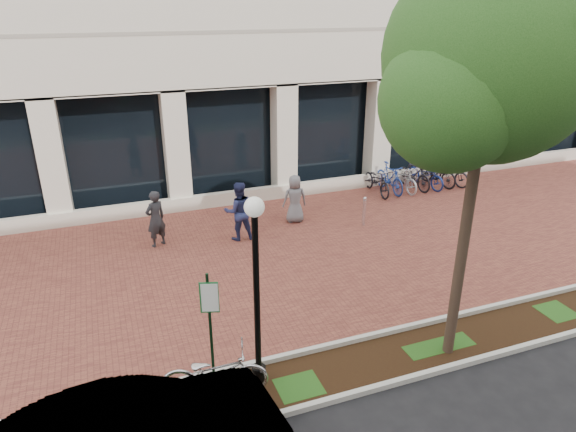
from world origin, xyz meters
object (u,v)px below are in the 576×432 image
object	(u,v)px
locked_bicycle	(215,373)
pedestrian_left	(156,219)
street_tree	(490,70)
bollard	(364,211)
pedestrian_right	(295,199)
pedestrian_mid	(239,211)
bike_rack_cluster	(414,176)
lamppost	(256,283)
parking_sign	(210,320)

from	to	relation	value
locked_bicycle	pedestrian_left	distance (m)	6.99
locked_bicycle	street_tree	bearing A→B (deg)	-80.86
street_tree	bollard	size ratio (longest dim) A/B	7.73
pedestrian_right	pedestrian_left	bearing A→B (deg)	9.77
pedestrian_left	pedestrian_right	world-z (taller)	pedestrian_left
street_tree	pedestrian_left	xyz separation A→B (m)	(-5.21, 7.37, -4.96)
pedestrian_mid	bike_rack_cluster	size ratio (longest dim) A/B	0.44
street_tree	pedestrian_mid	bearing A→B (deg)	111.46
lamppost	pedestrian_right	xyz separation A→B (m)	(3.50, 7.10, -1.38)
lamppost	bike_rack_cluster	distance (m)	12.60
pedestrian_left	bike_rack_cluster	xyz separation A→B (m)	(10.21, 1.71, -0.35)
bike_rack_cluster	pedestrian_mid	bearing A→B (deg)	-169.11
parking_sign	pedestrian_mid	size ratio (longest dim) A/B	1.38
lamppost	pedestrian_mid	xyz separation A→B (m)	(1.39, 6.43, -1.26)
pedestrian_mid	bike_rack_cluster	xyz separation A→B (m)	(7.74, 2.11, -0.40)
lamppost	bike_rack_cluster	bearing A→B (deg)	43.11
lamppost	street_tree	size ratio (longest dim) A/B	0.49
parking_sign	bollard	xyz separation A→B (m)	(6.43, 6.03, -1.11)
parking_sign	bollard	size ratio (longest dim) A/B	2.52
parking_sign	street_tree	xyz separation A→B (m)	(5.02, -0.49, 4.21)
pedestrian_mid	bollard	distance (m)	4.19
parking_sign	pedestrian_left	xyz separation A→B (m)	(-0.19, 6.89, -0.75)
street_tree	lamppost	bearing A→B (deg)	172.56
lamppost	locked_bicycle	size ratio (longest dim) A/B	1.93
lamppost	pedestrian_mid	bearing A→B (deg)	77.83
locked_bicycle	bike_rack_cluster	xyz separation A→B (m)	(10.03, 8.69, 0.01)
pedestrian_mid	lamppost	bearing A→B (deg)	82.06
lamppost	pedestrian_right	bearing A→B (deg)	63.74
street_tree	bike_rack_cluster	xyz separation A→B (m)	(5.00, 9.08, -5.31)
locked_bicycle	bollard	world-z (taller)	locked_bicycle
parking_sign	bike_rack_cluster	bearing A→B (deg)	58.15
lamppost	pedestrian_left	xyz separation A→B (m)	(-1.09, 6.83, -1.31)
parking_sign	bike_rack_cluster	world-z (taller)	parking_sign
pedestrian_left	pedestrian_right	xyz separation A→B (m)	(4.59, 0.27, -0.07)
parking_sign	bollard	bearing A→B (deg)	60.70
parking_sign	pedestrian_right	world-z (taller)	parking_sign
pedestrian_right	locked_bicycle	bearing A→B (deg)	65.12
locked_bicycle	pedestrian_mid	world-z (taller)	pedestrian_mid
street_tree	locked_bicycle	bearing A→B (deg)	175.59
street_tree	pedestrian_mid	world-z (taller)	street_tree
street_tree	pedestrian_right	xyz separation A→B (m)	(-0.62, 7.64, -5.03)
street_tree	bike_rack_cluster	world-z (taller)	street_tree
locked_bicycle	pedestrian_left	world-z (taller)	pedestrian_left
pedestrian_mid	bollard	size ratio (longest dim) A/B	1.84
lamppost	pedestrian_left	size ratio (longest dim) A/B	2.18
street_tree	locked_bicycle	world-z (taller)	street_tree
locked_bicycle	pedestrian_right	size ratio (longest dim) A/B	1.23
bollard	pedestrian_left	bearing A→B (deg)	172.62
locked_bicycle	pedestrian_left	size ratio (longest dim) A/B	1.13
pedestrian_mid	bike_rack_cluster	bearing A→B (deg)	-160.52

